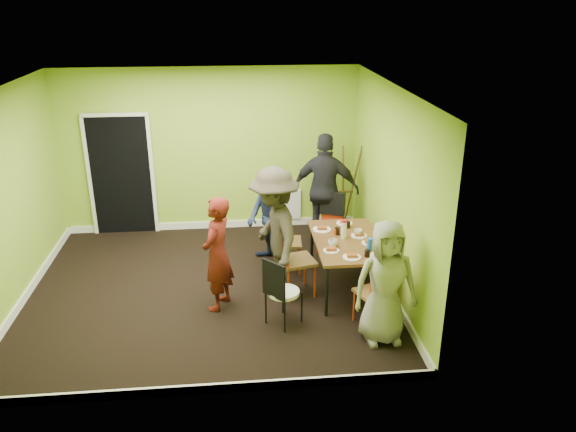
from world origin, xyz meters
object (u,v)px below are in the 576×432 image
object	(u,v)px
easel	(341,190)
person_back_end	(325,190)
person_front_end	(385,283)
chair_left_near	(291,255)
chair_back_end	(332,210)
dining_table	(347,243)
chair_bentwood	(280,289)
chair_left_far	(281,236)
thermos	(344,230)
blue_bottle	(370,245)
person_left_near	(275,234)
chair_front_end	(378,289)
person_left_far	(268,219)
person_standing	(217,254)
orange_bottle	(335,232)

from	to	relation	value
easel	person_back_end	bearing A→B (deg)	-130.98
person_front_end	chair_left_near	bearing A→B (deg)	127.08
chair_back_end	person_front_end	world-z (taller)	person_front_end
dining_table	chair_left_near	xyz separation A→B (m)	(-0.79, -0.09, -0.09)
easel	chair_bentwood	bearing A→B (deg)	-114.59
person_back_end	person_front_end	xyz separation A→B (m)	(0.25, -2.85, -0.16)
chair_left_far	chair_left_near	size ratio (longest dim) A/B	0.94
thermos	blue_bottle	distance (m)	0.52
dining_table	person_left_near	distance (m)	1.03
dining_table	blue_bottle	xyz separation A→B (m)	(0.21, -0.39, 0.15)
blue_bottle	person_front_end	size ratio (longest dim) A/B	0.12
chair_front_end	person_front_end	xyz separation A→B (m)	(0.01, -0.27, 0.23)
chair_left_near	person_left_far	bearing A→B (deg)	-178.88
chair_back_end	thermos	distance (m)	1.35
person_standing	person_left_far	bearing A→B (deg)	171.86
chair_left_far	thermos	distance (m)	1.03
chair_left_far	thermos	bearing A→B (deg)	59.34
orange_bottle	chair_left_far	bearing A→B (deg)	148.36
chair_front_end	chair_back_end	bearing A→B (deg)	72.34
dining_table	person_back_end	bearing A→B (deg)	91.98
orange_bottle	dining_table	bearing A→B (deg)	-51.91
chair_bentwood	person_back_end	xyz separation A→B (m)	(0.94, 2.42, 0.42)
chair_back_end	person_front_end	distance (m)	2.67
easel	person_standing	distance (m)	3.08
blue_bottle	orange_bottle	xyz separation A→B (m)	(-0.35, 0.57, -0.05)
thermos	blue_bottle	world-z (taller)	thermos
chair_front_end	person_front_end	bearing A→B (deg)	-109.03
chair_front_end	orange_bottle	world-z (taller)	chair_front_end
chair_bentwood	person_left_near	world-z (taller)	person_left_near
chair_left_far	person_standing	bearing A→B (deg)	-39.98
chair_back_end	chair_left_near	bearing A→B (deg)	84.00
chair_front_end	person_left_far	size ratio (longest dim) A/B	0.63
easel	blue_bottle	bearing A→B (deg)	-91.96
person_left_far	person_back_end	size ratio (longest dim) A/B	0.81
chair_front_end	person_left_near	size ratio (longest dim) A/B	0.52
chair_left_near	person_left_far	size ratio (longest dim) A/B	0.72
person_front_end	person_left_far	bearing A→B (deg)	117.26
blue_bottle	person_left_near	size ratio (longest dim) A/B	0.10
chair_left_far	dining_table	bearing A→B (deg)	58.19
person_left_near	thermos	bearing A→B (deg)	86.80
chair_bentwood	chair_back_end	bearing A→B (deg)	112.76
dining_table	person_back_end	world-z (taller)	person_back_end
person_back_end	easel	bearing A→B (deg)	-117.26
blue_bottle	chair_front_end	bearing A→B (deg)	-92.61
easel	dining_table	bearing A→B (deg)	-98.37
thermos	person_standing	bearing A→B (deg)	-167.81
person_back_end	dining_table	bearing A→B (deg)	105.69
chair_left_far	orange_bottle	xyz separation A→B (m)	(0.72, -0.44, 0.22)
chair_back_end	person_left_far	bearing A→B (deg)	49.23
easel	chair_left_far	bearing A→B (deg)	-130.19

